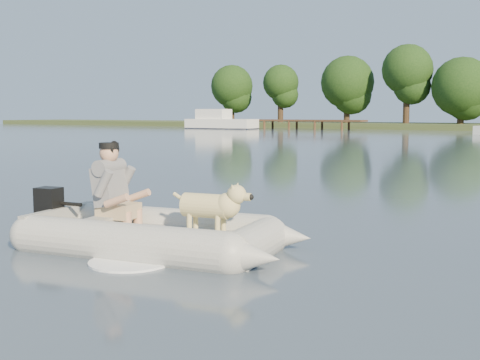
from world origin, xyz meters
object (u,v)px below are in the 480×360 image
Objects in this scene: dock at (285,124)px; dinghy at (157,201)px; cabin_cruiser at (221,119)px; dog at (206,210)px; man at (111,183)px.

dock is 3.70× the size of dinghy.
dock is 2.17× the size of cabin_cruiser.
cabin_cruiser is (-33.19, 48.39, 0.54)m from dog.
dinghy reaches higher than dock.
dock is at bearing 19.97° from cabin_cruiser.
dinghy is 0.68m from dog.
dog is 0.12× the size of cabin_cruiser.
cabin_cruiser is at bearing 113.22° from man.
dock is at bearing 107.04° from dinghy.
dock is 18.49× the size of dog.
cabin_cruiser reaches higher than dog.
man is 1.16× the size of dog.
man is (-0.73, -0.07, 0.19)m from dinghy.
dog is at bearing -62.34° from dock.
man reaches higher than dock.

